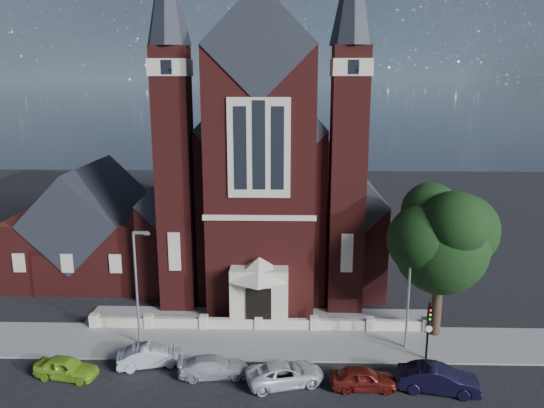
{
  "coord_description": "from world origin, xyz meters",
  "views": [
    {
      "loc": [
        1.89,
        -28.72,
        17.68
      ],
      "look_at": [
        0.81,
        12.0,
        8.07
      ],
      "focal_mm": 35.0,
      "sensor_mm": 36.0,
      "label": 1
    }
  ],
  "objects_px": {
    "church": "(267,178)",
    "street_lamp_right": "(411,285)",
    "car_lime_van": "(66,368)",
    "car_silver_b": "(214,367)",
    "street_lamp_left": "(137,282)",
    "car_white_suv": "(285,374)",
    "street_tree": "(444,243)",
    "traffic_signal": "(429,324)",
    "parish_hall": "(93,231)",
    "car_navy": "(438,379)",
    "car_dark_red": "(363,378)",
    "car_silver_a": "(150,356)"
  },
  "relations": [
    {
      "from": "street_lamp_left",
      "to": "car_silver_b",
      "type": "xyz_separation_m",
      "value": [
        5.46,
        -3.7,
        -3.98
      ]
    },
    {
      "from": "street_lamp_right",
      "to": "car_dark_red",
      "type": "distance_m",
      "value": 7.2
    },
    {
      "from": "car_navy",
      "to": "church",
      "type": "bearing_deg",
      "value": 34.37
    },
    {
      "from": "car_lime_van",
      "to": "car_dark_red",
      "type": "relative_size",
      "value": 1.0
    },
    {
      "from": "church",
      "to": "car_white_suv",
      "type": "xyz_separation_m",
      "value": [
        1.92,
        -23.37,
        -7.54
      ]
    },
    {
      "from": "car_lime_van",
      "to": "car_navy",
      "type": "bearing_deg",
      "value": -82.09
    },
    {
      "from": "street_tree",
      "to": "street_lamp_left",
      "type": "bearing_deg",
      "value": -175.24
    },
    {
      "from": "street_lamp_right",
      "to": "car_dark_red",
      "type": "height_order",
      "value": "street_lamp_right"
    },
    {
      "from": "street_tree",
      "to": "street_lamp_right",
      "type": "relative_size",
      "value": 1.32
    },
    {
      "from": "street_tree",
      "to": "car_lime_van",
      "type": "xyz_separation_m",
      "value": [
        -23.95,
        -5.83,
        -6.3
      ]
    },
    {
      "from": "car_white_suv",
      "to": "parish_hall",
      "type": "bearing_deg",
      "value": 28.35
    },
    {
      "from": "street_tree",
      "to": "car_silver_a",
      "type": "bearing_deg",
      "value": -167.34
    },
    {
      "from": "car_white_suv",
      "to": "traffic_signal",
      "type": "bearing_deg",
      "value": -88.43
    },
    {
      "from": "church",
      "to": "street_lamp_right",
      "type": "height_order",
      "value": "church"
    },
    {
      "from": "car_lime_van",
      "to": "car_navy",
      "type": "xyz_separation_m",
      "value": [
        22.15,
        -0.84,
        0.11
      ]
    },
    {
      "from": "street_tree",
      "to": "car_dark_red",
      "type": "relative_size",
      "value": 2.76
    },
    {
      "from": "car_dark_red",
      "to": "street_tree",
      "type": "bearing_deg",
      "value": -43.99
    },
    {
      "from": "car_dark_red",
      "to": "parish_hall",
      "type": "bearing_deg",
      "value": 49.15
    },
    {
      "from": "street_tree",
      "to": "car_silver_b",
      "type": "xyz_separation_m",
      "value": [
        -15.05,
        -5.41,
        -6.34
      ]
    },
    {
      "from": "car_lime_van",
      "to": "car_silver_b",
      "type": "xyz_separation_m",
      "value": [
        8.9,
        0.42,
        -0.04
      ]
    },
    {
      "from": "traffic_signal",
      "to": "street_tree",
      "type": "bearing_deg",
      "value": 64.05
    },
    {
      "from": "car_white_suv",
      "to": "car_navy",
      "type": "relative_size",
      "value": 1.0
    },
    {
      "from": "church",
      "to": "street_lamp_right",
      "type": "distance_m",
      "value": 21.76
    },
    {
      "from": "parish_hall",
      "to": "car_white_suv",
      "type": "distance_m",
      "value": 25.92
    },
    {
      "from": "street_tree",
      "to": "traffic_signal",
      "type": "xyz_separation_m",
      "value": [
        -1.6,
        -3.28,
        -4.38
      ]
    },
    {
      "from": "traffic_signal",
      "to": "parish_hall",
      "type": "bearing_deg",
      "value": 150.02
    },
    {
      "from": "street_lamp_right",
      "to": "traffic_signal",
      "type": "height_order",
      "value": "street_lamp_right"
    },
    {
      "from": "church",
      "to": "car_dark_red",
      "type": "distance_m",
      "value": 25.76
    },
    {
      "from": "church",
      "to": "parish_hall",
      "type": "bearing_deg",
      "value": -162.84
    },
    {
      "from": "church",
      "to": "parish_hall",
      "type": "height_order",
      "value": "church"
    },
    {
      "from": "parish_hall",
      "to": "car_silver_b",
      "type": "bearing_deg",
      "value": -52.57
    },
    {
      "from": "street_lamp_left",
      "to": "street_lamp_right",
      "type": "height_order",
      "value": "same"
    },
    {
      "from": "street_tree",
      "to": "street_lamp_right",
      "type": "xyz_separation_m",
      "value": [
        -2.51,
        -1.71,
        -2.36
      ]
    },
    {
      "from": "traffic_signal",
      "to": "car_dark_red",
      "type": "distance_m",
      "value": 5.88
    },
    {
      "from": "church",
      "to": "car_dark_red",
      "type": "height_order",
      "value": "church"
    },
    {
      "from": "parish_hall",
      "to": "car_silver_b",
      "type": "relative_size",
      "value": 2.85
    },
    {
      "from": "car_navy",
      "to": "street_lamp_right",
      "type": "bearing_deg",
      "value": 18.12
    },
    {
      "from": "parish_hall",
      "to": "car_dark_red",
      "type": "xyz_separation_m",
      "value": [
        22.49,
        -18.83,
        -3.35
      ]
    },
    {
      "from": "street_tree",
      "to": "car_navy",
      "type": "relative_size",
      "value": 2.3
    },
    {
      "from": "street_lamp_left",
      "to": "car_white_suv",
      "type": "relative_size",
      "value": 1.73
    },
    {
      "from": "street_lamp_left",
      "to": "car_navy",
      "type": "distance_m",
      "value": 19.73
    },
    {
      "from": "parish_hall",
      "to": "street_lamp_left",
      "type": "xyz_separation_m",
      "value": [
        8.09,
        -14.0,
        0.59
      ]
    },
    {
      "from": "car_white_suv",
      "to": "street_lamp_right",
      "type": "bearing_deg",
      "value": -77.41
    },
    {
      "from": "car_dark_red",
      "to": "car_navy",
      "type": "height_order",
      "value": "car_navy"
    },
    {
      "from": "traffic_signal",
      "to": "car_silver_a",
      "type": "bearing_deg",
      "value": -176.64
    },
    {
      "from": "church",
      "to": "street_tree",
      "type": "height_order",
      "value": "church"
    },
    {
      "from": "street_lamp_left",
      "to": "car_dark_red",
      "type": "distance_m",
      "value": 15.69
    },
    {
      "from": "car_silver_a",
      "to": "car_white_suv",
      "type": "distance_m",
      "value": 8.72
    },
    {
      "from": "parish_hall",
      "to": "car_silver_b",
      "type": "distance_m",
      "value": 22.55
    },
    {
      "from": "parish_hall",
      "to": "car_silver_b",
      "type": "xyz_separation_m",
      "value": [
        13.55,
        -17.7,
        -3.39
      ]
    }
  ]
}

